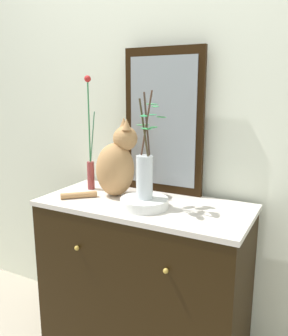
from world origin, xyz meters
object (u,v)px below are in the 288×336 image
cat_sitting (117,164)px  bowl_porcelain (144,203)px  sideboard (144,281)px  vase_glass_clear (145,170)px  mirror_leaning (163,122)px  vase_slim_green (90,158)px

cat_sitting → bowl_porcelain: bearing=-26.5°
sideboard → vase_glass_clear: vase_glass_clear is taller
mirror_leaning → vase_glass_clear: size_ratio=1.52×
mirror_leaning → sideboard: bearing=-89.1°
cat_sitting → vase_slim_green: size_ratio=0.66×
sideboard → cat_sitting: bearing=165.7°
cat_sitting → vase_slim_green: 0.20m
mirror_leaning → cat_sitting: bearing=-136.6°
cat_sitting → vase_glass_clear: size_ratio=0.81×
sideboard → cat_sitting: size_ratio=2.59×
cat_sitting → vase_glass_clear: (0.23, -0.11, 0.01)m
cat_sitting → bowl_porcelain: cat_sitting is taller
bowl_porcelain → sideboard: bearing=119.1°
sideboard → vase_slim_green: size_ratio=1.69×
mirror_leaning → cat_sitting: 0.33m
sideboard → cat_sitting: cat_sitting is taller
mirror_leaning → bowl_porcelain: (0.04, -0.29, -0.36)m
sideboard → vase_slim_green: vase_slim_green is taller
sideboard → vase_glass_clear: (0.04, -0.06, 0.62)m
mirror_leaning → vase_slim_green: mirror_leaning is taller
mirror_leaning → vase_glass_clear: mirror_leaning is taller
mirror_leaning → bowl_porcelain: mirror_leaning is taller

